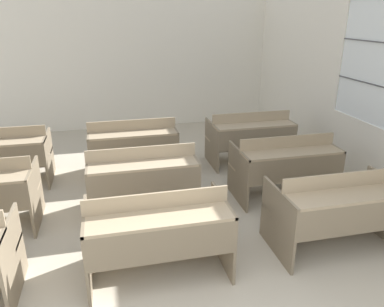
{
  "coord_description": "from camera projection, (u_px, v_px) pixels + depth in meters",
  "views": [
    {
      "loc": [
        -0.44,
        -1.29,
        2.34
      ],
      "look_at": [
        0.52,
        2.79,
        0.75
      ],
      "focal_mm": 35.0,
      "sensor_mm": 36.0,
      "label": 1
    }
  ],
  "objects": [
    {
      "name": "wall_back",
      "position": [
        124.0,
        62.0,
        7.71
      ],
      "size": [
        6.18,
        0.06,
        2.76
      ],
      "color": "white",
      "rests_on": "ground_plane"
    },
    {
      "name": "wall_right_with_window",
      "position": [
        356.0,
        86.0,
        5.34
      ],
      "size": [
        0.06,
        6.67,
        2.76
      ],
      "color": "white",
      "rests_on": "ground_plane"
    },
    {
      "name": "bench_front_center",
      "position": [
        158.0,
        231.0,
        3.42
      ],
      "size": [
        1.3,
        0.75,
        0.86
      ],
      "color": "#7A6B54",
      "rests_on": "ground_plane"
    },
    {
      "name": "bench_front_right",
      "position": [
        338.0,
        208.0,
        3.82
      ],
      "size": [
        1.3,
        0.75,
        0.86
      ],
      "color": "#7C6C55",
      "rests_on": "ground_plane"
    },
    {
      "name": "bench_second_center",
      "position": [
        143.0,
        177.0,
        4.54
      ],
      "size": [
        1.3,
        0.75,
        0.86
      ],
      "color": "#82735C",
      "rests_on": "ground_plane"
    },
    {
      "name": "bench_second_right",
      "position": [
        285.0,
        164.0,
        4.92
      ],
      "size": [
        1.3,
        0.75,
        0.86
      ],
      "color": "#796A53",
      "rests_on": "ground_plane"
    },
    {
      "name": "bench_third_left",
      "position": [
        0.0,
        155.0,
        5.25
      ],
      "size": [
        1.3,
        0.75,
        0.86
      ],
      "color": "#7B6B54",
      "rests_on": "ground_plane"
    },
    {
      "name": "bench_third_center",
      "position": [
        133.0,
        145.0,
        5.64
      ],
      "size": [
        1.3,
        0.75,
        0.86
      ],
      "color": "#7D6E57",
      "rests_on": "ground_plane"
    },
    {
      "name": "bench_third_right",
      "position": [
        250.0,
        136.0,
        6.05
      ],
      "size": [
        1.3,
        0.75,
        0.86
      ],
      "color": "#82735C",
      "rests_on": "ground_plane"
    }
  ]
}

